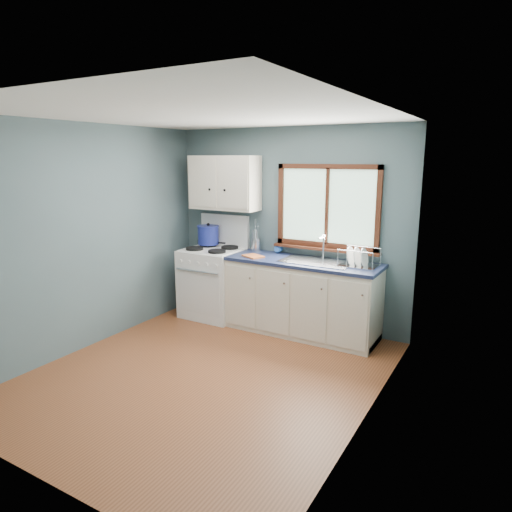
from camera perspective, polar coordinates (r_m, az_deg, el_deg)
The scene contains 19 objects.
floor at distance 4.75m, azimuth -6.17°, elevation -14.59°, with size 3.20×3.60×0.02m, color brown.
ceiling at distance 4.26m, azimuth -6.98°, elevation 17.32°, with size 3.20×3.60×0.02m, color white.
wall_back at distance 5.86m, azimuth 4.04°, elevation 3.60°, with size 3.20×0.02×2.50m, color #4C5F64.
wall_front at distance 3.12m, azimuth -26.82°, elevation -5.44°, with size 3.20×0.02×2.50m, color #4C5F64.
wall_left at distance 5.43m, azimuth -20.36°, elevation 2.18°, with size 0.02×3.60×2.50m, color #4C5F64.
wall_right at distance 3.63m, azimuth 14.38°, elevation -2.12°, with size 0.02×3.60×2.50m, color #4C5F64.
gas_range at distance 6.21m, azimuth -5.36°, elevation -3.08°, with size 0.76×0.69×1.36m.
base_cabinets at distance 5.62m, azimuth 5.75°, elevation -5.61°, with size 1.85×0.60×0.88m.
countertop at distance 5.49m, azimuth 5.85°, elevation -0.74°, with size 1.89×0.64×0.04m, color #151D39.
sink at distance 5.43m, azimuth 7.57°, elevation -1.37°, with size 0.84×0.46×0.44m.
window at distance 5.58m, azimuth 8.86°, elevation 5.39°, with size 1.36×0.10×1.03m.
upper_cabinets at distance 6.07m, azimuth -3.99°, elevation 9.12°, with size 0.95×0.35×0.70m.
skillet at distance 6.32m, azimuth -6.05°, elevation 1.77°, with size 0.42×0.31×0.05m.
stockpot at distance 6.28m, azimuth -5.98°, elevation 2.67°, with size 0.36×0.36×0.29m.
utensil_crock at distance 6.00m, azimuth 0.01°, elevation 1.45°, with size 0.15×0.15×0.41m.
thermos at distance 5.97m, azimuth -0.15°, elevation 1.98°, with size 0.07×0.07×0.29m, color silver.
soap_bottle at distance 5.85m, azimuth 2.58°, elevation 1.54°, with size 0.09×0.09×0.24m, color blue.
dish_towel at distance 5.64m, azimuth -0.36°, elevation -0.02°, with size 0.25×0.18×0.02m, color #C05E2B.
dish_rack at distance 5.28m, azimuth 12.66°, elevation -0.64°, with size 0.42×0.33×0.22m.
Camera 1 is at (2.53, -3.40, 2.12)m, focal length 32.00 mm.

